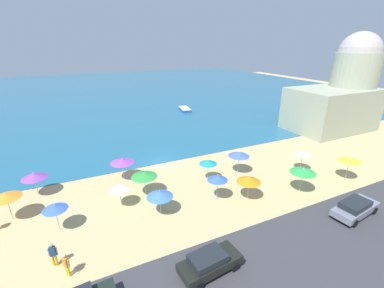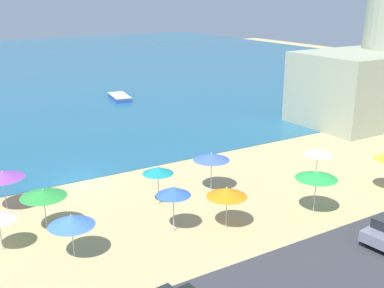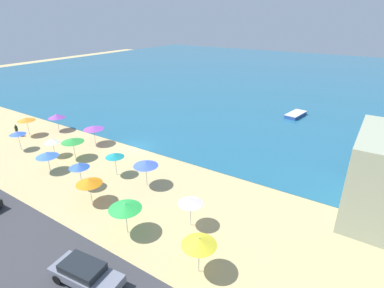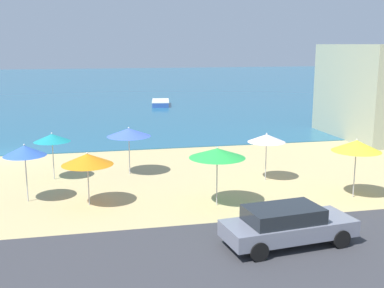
% 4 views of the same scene
% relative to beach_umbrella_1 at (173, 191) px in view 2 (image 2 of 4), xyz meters
% --- Properties ---
extents(ground_plane, '(160.00, 160.00, 0.00)m').
position_rel_beach_umbrella_1_xyz_m(ground_plane, '(-2.10, 9.53, -2.31)').
color(ground_plane, tan).
extents(beach_umbrella_1, '(1.86, 1.86, 2.61)m').
position_rel_beach_umbrella_1_xyz_m(beach_umbrella_1, '(0.00, 0.00, 0.00)').
color(beach_umbrella_1, '#B2B2B7').
rests_on(beach_umbrella_1, ground_plane).
extents(beach_umbrella_2, '(2.33, 2.33, 2.57)m').
position_rel_beach_umbrella_1_xyz_m(beach_umbrella_2, '(4.85, 3.62, -0.03)').
color(beach_umbrella_2, '#B2B2B7').
rests_on(beach_umbrella_2, ground_plane).
extents(beach_umbrella_3, '(2.23, 2.23, 2.24)m').
position_rel_beach_umbrella_1_xyz_m(beach_umbrella_3, '(-5.42, 0.25, -0.39)').
color(beach_umbrella_3, '#B2B2B7').
rests_on(beach_umbrella_3, ground_plane).
extents(beach_umbrella_4, '(2.45, 2.45, 2.42)m').
position_rel_beach_umbrella_1_xyz_m(beach_umbrella_4, '(-5.80, 3.63, -0.15)').
color(beach_umbrella_4, '#B2B2B7').
rests_on(beach_umbrella_4, ground_plane).
extents(beach_umbrella_6, '(2.42, 2.42, 2.60)m').
position_rel_beach_umbrella_1_xyz_m(beach_umbrella_6, '(8.07, -2.30, 0.01)').
color(beach_umbrella_6, '#B2B2B7').
rests_on(beach_umbrella_6, ground_plane).
extents(beach_umbrella_7, '(2.22, 2.22, 2.37)m').
position_rel_beach_umbrella_1_xyz_m(beach_umbrella_7, '(2.66, -1.10, -0.26)').
color(beach_umbrella_7, '#B2B2B7').
rests_on(beach_umbrella_7, ground_plane).
extents(beach_umbrella_9, '(1.92, 1.92, 2.47)m').
position_rel_beach_umbrella_1_xyz_m(beach_umbrella_9, '(11.57, 0.97, -0.12)').
color(beach_umbrella_9, '#B2B2B7').
rests_on(beach_umbrella_9, ground_plane).
extents(beach_umbrella_10, '(2.49, 2.49, 2.43)m').
position_rel_beach_umbrella_1_xyz_m(beach_umbrella_10, '(-7.06, 7.59, -0.15)').
color(beach_umbrella_10, '#B2B2B7').
rests_on(beach_umbrella_10, ground_plane).
extents(beach_umbrella_13, '(1.86, 1.86, 2.46)m').
position_rel_beach_umbrella_1_xyz_m(beach_umbrella_13, '(0.93, 3.48, -0.13)').
color(beach_umbrella_13, '#B2B2B7').
rests_on(beach_umbrella_13, ground_plane).
extents(skiff_nearshore, '(2.53, 4.93, 0.57)m').
position_rel_beach_umbrella_1_xyz_m(skiff_nearshore, '(10.95, 32.33, -1.98)').
color(skiff_nearshore, '#2E53A2').
rests_on(skiff_nearshore, sea).
extents(harbor_fortress, '(14.59, 8.76, 15.42)m').
position_rel_beach_umbrella_1_xyz_m(harbor_fortress, '(29.99, 10.44, 3.42)').
color(harbor_fortress, '#9FA78B').
rests_on(harbor_fortress, ground_plane).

